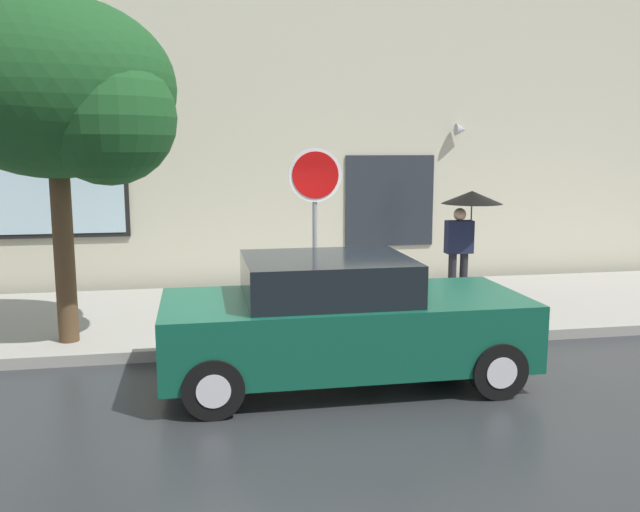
{
  "coord_description": "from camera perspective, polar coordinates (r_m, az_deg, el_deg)",
  "views": [
    {
      "loc": [
        -0.81,
        -7.6,
        2.75
      ],
      "look_at": [
        0.92,
        1.8,
        1.2
      ],
      "focal_mm": 37.67,
      "sensor_mm": 36.0,
      "label": 1
    }
  ],
  "objects": [
    {
      "name": "ground_plane",
      "position": [
        8.12,
        -4.13,
        -10.6
      ],
      "size": [
        60.0,
        60.0,
        0.0
      ],
      "primitive_type": "plane",
      "color": "#282B2D"
    },
    {
      "name": "sidewalk",
      "position": [
        10.96,
        -5.88,
        -4.96
      ],
      "size": [
        20.0,
        4.0,
        0.15
      ],
      "primitive_type": "cube",
      "color": "gray",
      "rests_on": "ground"
    },
    {
      "name": "building_facade",
      "position": [
        13.14,
        -7.12,
        12.34
      ],
      "size": [
        20.0,
        0.67,
        7.0
      ],
      "color": "beige",
      "rests_on": "ground"
    },
    {
      "name": "parked_car",
      "position": [
        7.9,
        1.82,
        -5.56
      ],
      "size": [
        4.21,
        1.88,
        1.5
      ],
      "color": "#0F4C38",
      "rests_on": "ground"
    },
    {
      "name": "pedestrian_with_umbrella",
      "position": [
        11.79,
        12.47,
        3.67
      ],
      "size": [
        1.04,
        1.04,
        1.87
      ],
      "color": "black",
      "rests_on": "sidewalk"
    },
    {
      "name": "street_tree",
      "position": [
        9.37,
        -20.85,
        12.67
      ],
      "size": [
        3.1,
        2.63,
        4.52
      ],
      "color": "#4C3823",
      "rests_on": "sidewalk"
    },
    {
      "name": "stop_sign",
      "position": [
        9.51,
        -0.41,
        4.59
      ],
      "size": [
        0.76,
        0.1,
        2.6
      ],
      "color": "gray",
      "rests_on": "sidewalk"
    }
  ]
}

